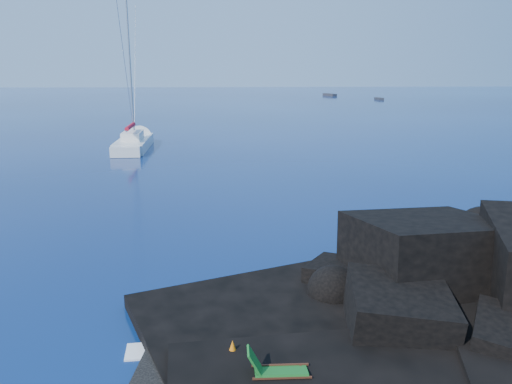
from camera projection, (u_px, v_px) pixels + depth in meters
surf_foam at (292, 312)px, 17.30m from camera, size 10.00×8.00×0.06m
sailboat at (134, 149)px, 51.71m from camera, size 3.47×14.33×14.92m
deck_chair at (281, 364)px, 12.73m from camera, size 1.55×0.68×1.07m
marker_cone at (233, 350)px, 13.84m from camera, size 0.44×0.44×0.57m
distant_boat_a at (330, 96)px, 144.34m from camera, size 3.47×5.18×0.66m
distant_boat_b at (379, 100)px, 127.81m from camera, size 1.48×4.01×0.52m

